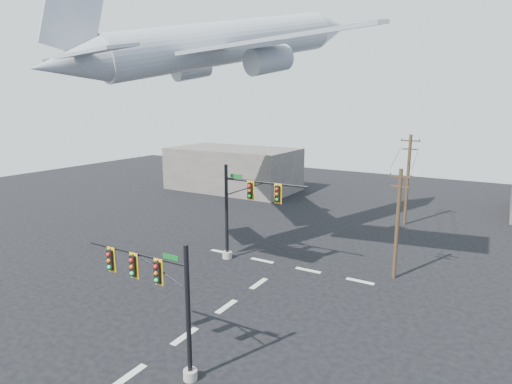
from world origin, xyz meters
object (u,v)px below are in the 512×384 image
Objects in this scene: signal_mast_near at (161,298)px; utility_pole_a at (397,222)px; signal_mast_far at (242,211)px; utility_pole_b at (408,178)px; airliner at (227,44)px.

utility_pole_a reaches higher than signal_mast_near.
utility_pole_b is at bearing 63.36° from signal_mast_far.
utility_pole_b is at bearing -15.51° from airliner.
utility_pole_b is at bearing 81.77° from signal_mast_near.
utility_pole_b is 0.33× the size of airliner.
signal_mast_near is at bearing -137.74° from airliner.
airliner is (-11.08, -16.05, 12.01)m from utility_pole_b.
signal_mast_far is 0.96× the size of utility_pole_a.
utility_pole_a is at bearing -83.74° from utility_pole_b.
utility_pole_a is 15.00m from utility_pole_b.
signal_mast_near is 21.25m from airliner.
signal_mast_far reaches higher than signal_mast_near.
utility_pole_b is (-2.32, 14.80, 0.69)m from utility_pole_a.
airliner reaches higher than utility_pole_b.
signal_mast_near is 0.81× the size of utility_pole_a.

